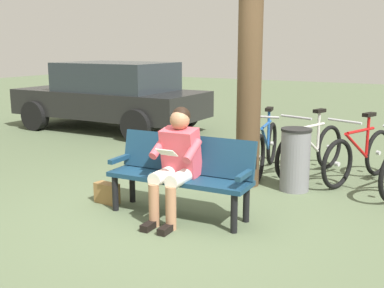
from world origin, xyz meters
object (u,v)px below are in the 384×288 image
handbag (107,193)px  litter_bin (295,160)px  bicycle_black (359,156)px  bench (182,169)px  bicycle_blue (311,150)px  person_reading (176,159)px  tree_trunk (250,53)px  parked_car (112,95)px  bicycle_orange (266,148)px

handbag → litter_bin: size_ratio=0.37×
handbag → bicycle_black: bicycle_black is taller
handbag → bicycle_black: 3.40m
bench → litter_bin: 1.67m
bicycle_black → bicycle_blue: bearing=-72.8°
person_reading → bicycle_blue: bearing=-109.2°
bench → tree_trunk: tree_trunk is taller
handbag → bicycle_black: bearing=-135.5°
handbag → litter_bin: 2.39m
bench → parked_car: size_ratio=0.38×
bicycle_black → bicycle_orange: 1.29m
bench → bicycle_blue: (-0.79, -2.31, -0.15)m
bicycle_orange → handbag: bearing=-37.0°
tree_trunk → litter_bin: size_ratio=4.31×
bench → person_reading: 0.23m
tree_trunk → litter_bin: 1.47m
bench → litter_bin: bench is taller
handbag → bicycle_orange: bearing=-116.9°
person_reading → bicycle_black: 2.84m
tree_trunk → bicycle_orange: size_ratio=2.09×
litter_bin → bicycle_blue: bearing=-87.7°
bench → bicycle_blue: size_ratio=0.99×
parked_car → bicycle_orange: bearing=157.6°
person_reading → bench: bearing=-83.2°
bench → tree_trunk: (-0.20, -1.38, 1.23)m
tree_trunk → bicycle_blue: size_ratio=2.14×
parked_car → bicycle_black: bearing=163.8°
bicycle_orange → parked_car: bearing=-122.8°
tree_trunk → bicycle_black: bearing=-145.2°
person_reading → litter_bin: size_ratio=1.49×
parked_car → bicycle_blue: bearing=162.1°
bicycle_black → parked_car: 5.76m
handbag → bicycle_blue: bearing=-125.8°
handbag → litter_bin: (-1.78, -1.57, 0.29)m
tree_trunk → bicycle_orange: (0.02, -0.74, -1.38)m
handbag → bicycle_blue: size_ratio=0.18×
handbag → bicycle_blue: (-1.75, -2.42, 0.24)m
person_reading → litter_bin: bearing=-118.2°
bicycle_black → bicycle_blue: same height
handbag → tree_trunk: (-1.16, -1.50, 1.62)m
person_reading → bicycle_orange: bearing=-95.8°
bicycle_blue → handbag: bearing=-19.1°
person_reading → parked_car: bearing=-46.9°
handbag → tree_trunk: tree_trunk is taller
bicycle_black → bicycle_blue: 0.68m
handbag → parked_car: (3.08, -4.00, 0.65)m
tree_trunk → bicycle_blue: 1.76m
bench → handbag: 1.04m
tree_trunk → litter_bin: (-0.62, -0.07, -1.33)m
person_reading → tree_trunk: bearing=-98.3°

